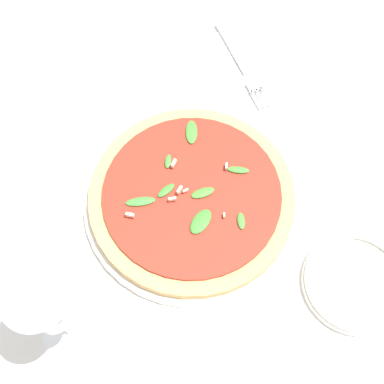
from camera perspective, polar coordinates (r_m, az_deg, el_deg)
name	(u,v)px	position (r m, az deg, el deg)	size (l,w,h in m)	color
ground_plane	(202,203)	(0.85, 1.11, -1.22)	(6.00, 6.00, 0.00)	silver
pizza_arugula_main	(192,196)	(0.84, 0.00, -0.39)	(0.34, 0.34, 0.05)	silver
wine_glass	(47,309)	(0.68, -15.21, -11.95)	(0.08, 0.08, 0.19)	white
napkin	(239,61)	(1.01, 5.00, 13.72)	(0.17, 0.13, 0.01)	white
fork	(241,63)	(1.00, 5.21, 13.59)	(0.19, 0.11, 0.00)	silver
side_plate_white	(355,283)	(0.83, 16.96, -9.22)	(0.16, 0.16, 0.02)	silver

